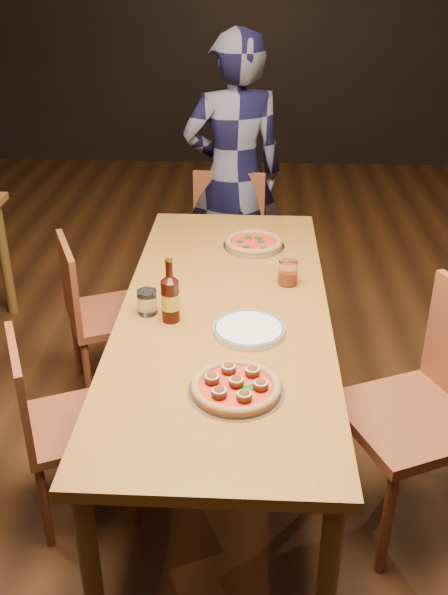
{
  "coord_description": "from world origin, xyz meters",
  "views": [
    {
      "loc": [
        0.11,
        -2.24,
        1.98
      ],
      "look_at": [
        0.0,
        -0.05,
        0.82
      ],
      "focal_mm": 40.0,
      "sensor_mm": 36.0,
      "label": 1
    }
  ],
  "objects_px": {
    "pizza_margherita": "(254,243)",
    "amber_glass": "(288,273)",
    "water_glass": "(147,302)",
    "table_main": "(225,323)",
    "chair_main_sw": "(112,313)",
    "chair_main_e": "(411,417)",
    "diner": "(234,176)",
    "plate_stack": "(249,330)",
    "chair_end": "(225,251)",
    "pizza_meatball": "(236,387)",
    "beer_bottle": "(170,299)",
    "chair_main_nw": "(76,422)"
  },
  "relations": [
    {
      "from": "plate_stack",
      "to": "diner",
      "type": "height_order",
      "value": "diner"
    },
    {
      "from": "pizza_margherita",
      "to": "water_glass",
      "type": "distance_m",
      "value": 0.76
    },
    {
      "from": "table_main",
      "to": "chair_main_e",
      "type": "distance_m",
      "value": 0.78
    },
    {
      "from": "plate_stack",
      "to": "beer_bottle",
      "type": "distance_m",
      "value": 0.31
    },
    {
      "from": "chair_main_nw",
      "to": "water_glass",
      "type": "xyz_separation_m",
      "value": [
        0.25,
        0.24,
        0.39
      ]
    },
    {
      "from": "table_main",
      "to": "amber_glass",
      "type": "height_order",
      "value": "amber_glass"
    },
    {
      "from": "table_main",
      "to": "chair_main_sw",
      "type": "distance_m",
      "value": 0.8
    },
    {
      "from": "diner",
      "to": "chair_main_nw",
      "type": "bearing_deg",
      "value": 59.6
    },
    {
      "from": "chair_main_e",
      "to": "plate_stack",
      "type": "height_order",
      "value": "chair_main_e"
    },
    {
      "from": "chair_main_sw",
      "to": "amber_glass",
      "type": "distance_m",
      "value": 0.95
    },
    {
      "from": "table_main",
      "to": "beer_bottle",
      "type": "xyz_separation_m",
      "value": [
        -0.19,
        -0.11,
        0.16
      ]
    },
    {
      "from": "table_main",
      "to": "chair_main_nw",
      "type": "distance_m",
      "value": 0.68
    },
    {
      "from": "table_main",
      "to": "pizza_meatball",
      "type": "xyz_separation_m",
      "value": [
        0.06,
        -0.55,
        0.09
      ]
    },
    {
      "from": "chair_main_nw",
      "to": "diner",
      "type": "xyz_separation_m",
      "value": [
        0.52,
        1.76,
        0.4
      ]
    },
    {
      "from": "beer_bottle",
      "to": "water_glass",
      "type": "distance_m",
      "value": 0.12
    },
    {
      "from": "plate_stack",
      "to": "water_glass",
      "type": "xyz_separation_m",
      "value": [
        -0.39,
        0.13,
        0.03
      ]
    },
    {
      "from": "water_glass",
      "to": "plate_stack",
      "type": "bearing_deg",
      "value": -18.37
    },
    {
      "from": "chair_main_nw",
      "to": "water_glass",
      "type": "relative_size",
      "value": 8.64
    },
    {
      "from": "diner",
      "to": "water_glass",
      "type": "bearing_deg",
      "value": 66.03
    },
    {
      "from": "plate_stack",
      "to": "chair_main_e",
      "type": "bearing_deg",
      "value": -11.7
    },
    {
      "from": "plate_stack",
      "to": "diner",
      "type": "xyz_separation_m",
      "value": [
        -0.12,
        1.65,
        0.05
      ]
    },
    {
      "from": "pizza_margherita",
      "to": "amber_glass",
      "type": "distance_m",
      "value": 0.4
    },
    {
      "from": "water_glass",
      "to": "chair_main_e",
      "type": "bearing_deg",
      "value": -14.39
    },
    {
      "from": "table_main",
      "to": "chair_end",
      "type": "relative_size",
      "value": 2.25
    },
    {
      "from": "pizza_meatball",
      "to": "beer_bottle",
      "type": "relative_size",
      "value": 1.24
    },
    {
      "from": "pizza_meatball",
      "to": "diner",
      "type": "bearing_deg",
      "value": 92.35
    },
    {
      "from": "table_main",
      "to": "amber_glass",
      "type": "distance_m",
      "value": 0.35
    },
    {
      "from": "pizza_meatball",
      "to": "amber_glass",
      "type": "relative_size",
      "value": 3.01
    },
    {
      "from": "chair_main_nw",
      "to": "pizza_meatball",
      "type": "height_order",
      "value": "chair_main_nw"
    },
    {
      "from": "pizza_margherita",
      "to": "table_main",
      "type": "bearing_deg",
      "value": -100.05
    },
    {
      "from": "chair_main_nw",
      "to": "pizza_margherita",
      "type": "xyz_separation_m",
      "value": [
        0.65,
        0.89,
        0.36
      ]
    },
    {
      "from": "chair_end",
      "to": "amber_glass",
      "type": "distance_m",
      "value": 1.11
    },
    {
      "from": "table_main",
      "to": "water_glass",
      "type": "bearing_deg",
      "value": -168.76
    },
    {
      "from": "chair_end",
      "to": "diner",
      "type": "height_order",
      "value": "diner"
    },
    {
      "from": "chair_main_sw",
      "to": "chair_end",
      "type": "distance_m",
      "value": 0.87
    },
    {
      "from": "chair_main_sw",
      "to": "chair_main_e",
      "type": "relative_size",
      "value": 0.86
    },
    {
      "from": "water_glass",
      "to": "diner",
      "type": "height_order",
      "value": "diner"
    },
    {
      "from": "chair_main_sw",
      "to": "pizza_margherita",
      "type": "xyz_separation_m",
      "value": [
        0.67,
        0.08,
        0.34
      ]
    },
    {
      "from": "chair_main_nw",
      "to": "beer_bottle",
      "type": "bearing_deg",
      "value": -85.02
    },
    {
      "from": "water_glass",
      "to": "table_main",
      "type": "bearing_deg",
      "value": 11.24
    },
    {
      "from": "pizza_meatball",
      "to": "diner",
      "type": "relative_size",
      "value": 0.19
    },
    {
      "from": "chair_end",
      "to": "plate_stack",
      "type": "height_order",
      "value": "chair_end"
    },
    {
      "from": "pizza_margherita",
      "to": "diner",
      "type": "height_order",
      "value": "diner"
    },
    {
      "from": "table_main",
      "to": "chair_main_sw",
      "type": "height_order",
      "value": "chair_main_sw"
    },
    {
      "from": "amber_glass",
      "to": "chair_main_nw",
      "type": "bearing_deg",
      "value": -146.91
    },
    {
      "from": "pizza_margherita",
      "to": "amber_glass",
      "type": "bearing_deg",
      "value": -68.96
    },
    {
      "from": "pizza_meatball",
      "to": "plate_stack",
      "type": "xyz_separation_m",
      "value": [
        0.03,
        0.36,
        -0.01
      ]
    },
    {
      "from": "chair_main_sw",
      "to": "plate_stack",
      "type": "bearing_deg",
      "value": -159.61
    },
    {
      "from": "table_main",
      "to": "chair_main_e",
      "type": "relative_size",
      "value": 2.04
    },
    {
      "from": "chair_main_sw",
      "to": "beer_bottle",
      "type": "distance_m",
      "value": 0.83
    }
  ]
}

